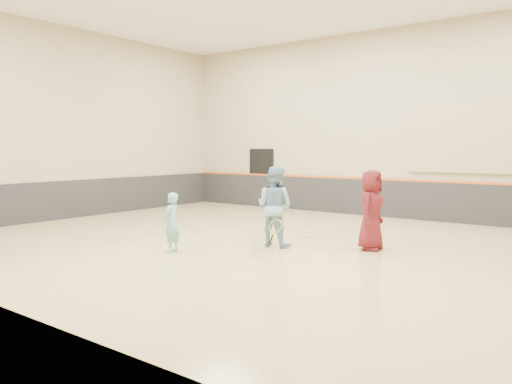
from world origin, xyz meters
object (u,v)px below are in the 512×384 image
Objects in this scene: girl at (171,223)px; young_man at (371,210)px; instructor at (275,206)px; spare_racket at (307,230)px.

girl is 4.32m from young_man.
instructor is 2.06m from spare_racket.
spare_racket is at bearing 60.33° from young_man.
instructor is 1.04× the size of young_man.
girl is 2.35m from instructor.
girl is 3.97m from spare_racket.
instructor is at bearing -82.08° from spare_racket.
girl is at bearing -105.90° from spare_racket.
instructor is 2.43× the size of spare_racket.
spare_racket is (-2.20, 0.97, -0.80)m from young_man.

